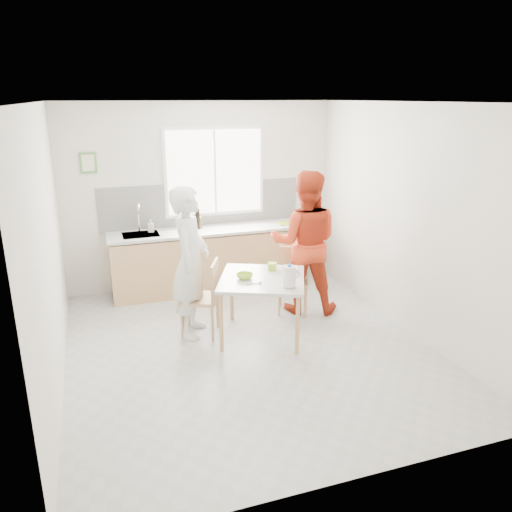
% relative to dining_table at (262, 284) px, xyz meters
% --- Properties ---
extents(ground, '(4.50, 4.50, 0.00)m').
position_rel_dining_table_xyz_m(ground, '(-0.24, -0.22, -0.67)').
color(ground, '#B7B7B2').
rests_on(ground, ground).
extents(room_shell, '(4.50, 4.50, 4.50)m').
position_rel_dining_table_xyz_m(room_shell, '(-0.24, -0.22, 0.98)').
color(room_shell, silver).
rests_on(room_shell, ground).
extents(window, '(1.50, 0.06, 1.30)m').
position_rel_dining_table_xyz_m(window, '(-0.04, 2.01, 1.03)').
color(window, white).
rests_on(window, room_shell).
extents(backsplash, '(3.00, 0.02, 0.65)m').
position_rel_dining_table_xyz_m(backsplash, '(-0.24, 2.02, 0.56)').
color(backsplash, white).
rests_on(backsplash, room_shell).
extents(picture_frame, '(0.22, 0.03, 0.28)m').
position_rel_dining_table_xyz_m(picture_frame, '(-1.79, 2.02, 1.23)').
color(picture_frame, '#549041').
rests_on(picture_frame, room_shell).
extents(kitchen_counter, '(2.84, 0.64, 1.37)m').
position_rel_dining_table_xyz_m(kitchen_counter, '(-0.24, 1.73, -0.25)').
color(kitchen_counter, tan).
rests_on(kitchen_counter, ground).
extents(dining_table, '(1.27, 1.27, 0.74)m').
position_rel_dining_table_xyz_m(dining_table, '(0.00, 0.00, 0.00)').
color(dining_table, silver).
rests_on(dining_table, ground).
extents(chair_left, '(0.56, 0.56, 0.92)m').
position_rel_dining_table_xyz_m(chair_left, '(-0.62, 0.27, -0.16)').
color(chair_left, tan).
rests_on(chair_left, ground).
extents(chair_far, '(0.52, 0.52, 0.85)m').
position_rel_dining_table_xyz_m(chair_far, '(0.65, 0.60, -0.20)').
color(chair_far, tan).
rests_on(chair_far, ground).
extents(person_white, '(0.66, 0.78, 1.80)m').
position_rel_dining_table_xyz_m(person_white, '(-0.77, 0.34, 0.24)').
color(person_white, white).
rests_on(person_white, ground).
extents(person_red, '(1.12, 1.02, 1.88)m').
position_rel_dining_table_xyz_m(person_red, '(0.78, 0.57, 0.27)').
color(person_red, red).
rests_on(person_red, ground).
extents(bowl_green, '(0.25, 0.25, 0.06)m').
position_rel_dining_table_xyz_m(bowl_green, '(-0.20, 0.03, 0.11)').
color(bowl_green, '#9BC22C').
rests_on(bowl_green, dining_table).
extents(bowl_white, '(0.27, 0.27, 0.05)m').
position_rel_dining_table_xyz_m(bowl_white, '(0.38, 0.11, 0.10)').
color(bowl_white, white).
rests_on(bowl_white, dining_table).
extents(milk_jug, '(0.19, 0.14, 0.25)m').
position_rel_dining_table_xyz_m(milk_jug, '(0.18, -0.39, 0.21)').
color(milk_jug, white).
rests_on(milk_jug, dining_table).
extents(green_box, '(0.13, 0.13, 0.09)m').
position_rel_dining_table_xyz_m(green_box, '(0.20, 0.22, 0.12)').
color(green_box, '#9ACB2F').
rests_on(green_box, dining_table).
extents(spoon, '(0.16, 0.02, 0.01)m').
position_rel_dining_table_xyz_m(spoon, '(-0.16, -0.17, 0.09)').
color(spoon, '#A5A5AA').
rests_on(spoon, dining_table).
extents(cutting_board, '(0.36, 0.26, 0.01)m').
position_rel_dining_table_xyz_m(cutting_board, '(1.00, 1.68, 0.26)').
color(cutting_board, '#91B429').
rests_on(cutting_board, kitchen_counter).
extents(wine_bottle_a, '(0.07, 0.07, 0.32)m').
position_rel_dining_table_xyz_m(wine_bottle_a, '(-0.37, 1.86, 0.41)').
color(wine_bottle_a, black).
rests_on(wine_bottle_a, kitchen_counter).
extents(wine_bottle_b, '(0.07, 0.07, 0.30)m').
position_rel_dining_table_xyz_m(wine_bottle_b, '(-0.37, 1.79, 0.40)').
color(wine_bottle_b, black).
rests_on(wine_bottle_b, kitchen_counter).
extents(jar_amber, '(0.06, 0.06, 0.16)m').
position_rel_dining_table_xyz_m(jar_amber, '(-0.32, 1.83, 0.33)').
color(jar_amber, olive).
rests_on(jar_amber, kitchen_counter).
extents(soap_bottle, '(0.09, 0.09, 0.18)m').
position_rel_dining_table_xyz_m(soap_bottle, '(-1.03, 1.83, 0.34)').
color(soap_bottle, '#999999').
rests_on(soap_bottle, kitchen_counter).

